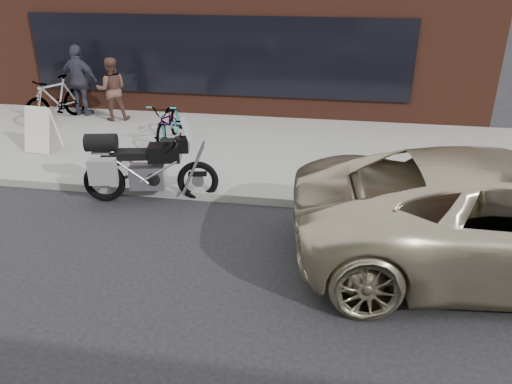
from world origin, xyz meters
name	(u,v)px	position (x,y,z in m)	size (l,w,h in m)	color
ground	(199,373)	(0.00, 0.00, 0.00)	(120.00, 120.00, 0.00)	black
near_sidewalk	(281,145)	(0.00, 7.00, 0.07)	(44.00, 6.00, 0.15)	gray
storefront	(249,15)	(-2.00, 13.98, 2.25)	(14.00, 10.07, 4.50)	#4C2418
motorcycle	(141,167)	(-2.09, 3.84, 0.65)	(2.36, 1.06, 1.51)	black
minivan	(510,217)	(3.60, 2.60, 0.80)	(2.66, 5.78, 1.61)	#BCB092
bicycle_front	(168,122)	(-2.50, 6.55, 0.64)	(0.64, 1.85, 0.97)	gray
bicycle_rear	(56,99)	(-5.91, 7.77, 0.71)	(0.53, 1.88, 1.13)	gray
sandwich_sign	(41,129)	(-5.06, 5.64, 0.63)	(0.67, 0.63, 0.96)	silver
cafe_patron_left	(112,89)	(-4.50, 8.08, 0.95)	(0.77, 0.60, 1.59)	brown
cafe_patron_right	(80,81)	(-5.50, 8.35, 1.07)	(1.08, 0.45, 1.84)	#333341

